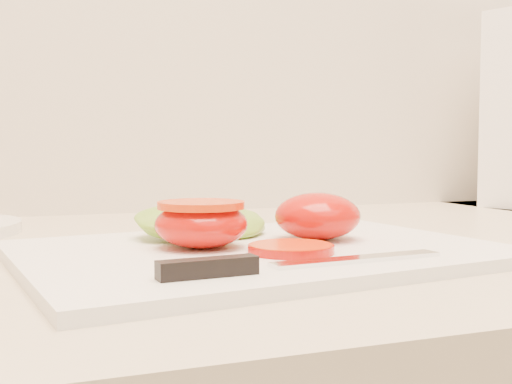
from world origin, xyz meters
name	(u,v)px	position (x,y,z in m)	size (l,w,h in m)	color
cutting_board	(260,252)	(-0.32, 1.59, 0.94)	(0.39, 0.28, 0.01)	white
tomato_half_dome	(317,216)	(-0.25, 1.61, 0.96)	(0.08, 0.08, 0.04)	#B60F00
tomato_half_cut	(201,222)	(-0.36, 1.60, 0.96)	(0.08, 0.08, 0.04)	#B60F00
tomato_slice_0	(291,248)	(-0.31, 1.55, 0.94)	(0.07, 0.07, 0.01)	#DC400F
lettuce_leaf_0	(204,222)	(-0.34, 1.67, 0.95)	(0.14, 0.09, 0.03)	#76B730
knife	(271,264)	(-0.35, 1.49, 0.94)	(0.22, 0.04, 0.01)	silver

